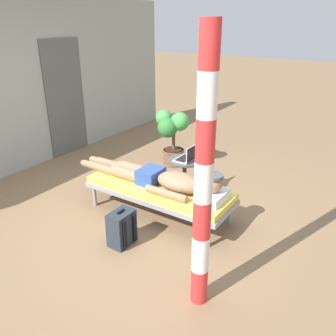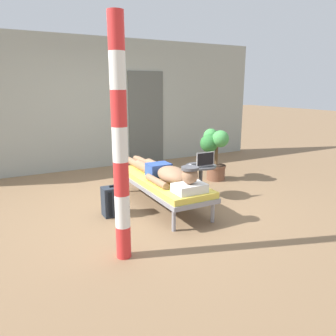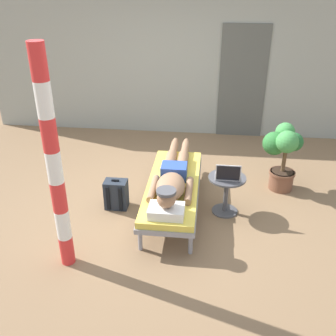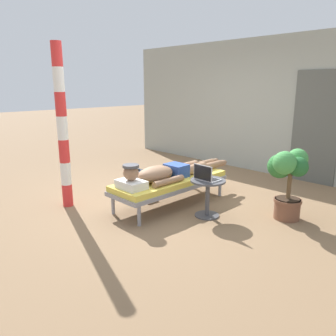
{
  "view_description": "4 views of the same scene",
  "coord_description": "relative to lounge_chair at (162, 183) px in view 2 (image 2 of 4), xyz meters",
  "views": [
    {
      "loc": [
        -3.01,
        -2.43,
        2.34
      ],
      "look_at": [
        0.41,
        -0.18,
        0.59
      ],
      "focal_mm": 37.44,
      "sensor_mm": 36.0,
      "label": 1
    },
    {
      "loc": [
        -1.84,
        -4.22,
        1.71
      ],
      "look_at": [
        0.33,
        -0.14,
        0.55
      ],
      "focal_mm": 34.8,
      "sensor_mm": 36.0,
      "label": 2
    },
    {
      "loc": [
        0.66,
        -4.49,
        2.9
      ],
      "look_at": [
        0.16,
        -0.16,
        0.62
      ],
      "focal_mm": 41.41,
      "sensor_mm": 36.0,
      "label": 3
    },
    {
      "loc": [
        3.63,
        -3.55,
        1.78
      ],
      "look_at": [
        0.12,
        -0.11,
        0.54
      ],
      "focal_mm": 35.45,
      "sensor_mm": 36.0,
      "label": 4
    }
  ],
  "objects": [
    {
      "name": "house_door_panel",
      "position": [
        0.99,
        2.72,
        0.67
      ],
      "size": [
        0.84,
        0.03,
        2.04
      ],
      "primitive_type": "cube",
      "color": "#545651",
      "rests_on": "ground"
    },
    {
      "name": "person_reclining",
      "position": [
        0.0,
        -0.08,
        0.17
      ],
      "size": [
        0.53,
        2.17,
        0.33
      ],
      "color": "white",
      "rests_on": "lounge_chair"
    },
    {
      "name": "laptop",
      "position": [
        0.69,
        -0.02,
        0.24
      ],
      "size": [
        0.31,
        0.24,
        0.23
      ],
      "color": "silver",
      "rests_on": "side_table"
    },
    {
      "name": "house_wall_back",
      "position": [
        0.0,
        2.83,
        1.0
      ],
      "size": [
        7.6,
        0.2,
        2.7
      ],
      "primitive_type": "cube",
      "color": "#999E93",
      "rests_on": "ground"
    },
    {
      "name": "lounge_chair",
      "position": [
        0.0,
        0.0,
        0.0
      ],
      "size": [
        0.68,
        1.91,
        0.42
      ],
      "color": "gray",
      "rests_on": "ground"
    },
    {
      "name": "porch_post",
      "position": [
        -1.04,
        -1.15,
        0.83
      ],
      "size": [
        0.15,
        0.15,
        2.35
      ],
      "color": "red",
      "rests_on": "ground"
    },
    {
      "name": "ground_plane",
      "position": [
        -0.23,
        0.16,
        -0.35
      ],
      "size": [
        40.0,
        40.0,
        0.0
      ],
      "primitive_type": "plane",
      "color": "#846647"
    },
    {
      "name": "backpack",
      "position": [
        -0.76,
        -0.02,
        -0.15
      ],
      "size": [
        0.3,
        0.26,
        0.42
      ],
      "color": "#262D38",
      "rests_on": "ground"
    },
    {
      "name": "side_table",
      "position": [
        0.69,
        0.03,
        0.01
      ],
      "size": [
        0.48,
        0.48,
        0.52
      ],
      "color": "#4C4C51",
      "rests_on": "ground"
    },
    {
      "name": "potted_plant",
      "position": [
        1.47,
        0.74,
        0.25
      ],
      "size": [
        0.55,
        0.62,
        0.95
      ],
      "color": "brown",
      "rests_on": "ground"
    }
  ]
}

